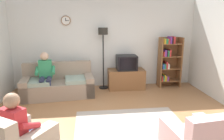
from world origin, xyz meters
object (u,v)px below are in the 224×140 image
at_px(tv, 127,63).
at_px(bookshelf, 168,60).
at_px(person_on_couch, 45,73).
at_px(tv_stand, 126,79).
at_px(floor_lamp, 103,41).
at_px(person_in_left_armchair, 20,125).
at_px(couch, 58,85).

distance_m(tv, bookshelf, 1.34).
distance_m(bookshelf, person_on_couch, 3.69).
bearing_deg(tv_stand, tv, -90.00).
relative_size(floor_lamp, person_in_left_armchair, 1.65).
bearing_deg(bookshelf, tv, -175.99).
xyz_separation_m(couch, bookshelf, (3.33, 0.49, 0.53)).
relative_size(tv_stand, bookshelf, 0.70).
height_order(couch, bookshelf, bookshelf).
bearing_deg(person_in_left_armchair, person_on_couch, 92.80).
distance_m(bookshelf, person_in_left_armchair, 4.81).
xyz_separation_m(tv, person_in_left_armchair, (-2.16, -3.19, -0.21)).
bearing_deg(person_on_couch, tv, 12.42).
relative_size(couch, floor_lamp, 1.07).
bearing_deg(person_on_couch, bookshelf, 9.36).
bearing_deg(person_in_left_armchair, tv_stand, 56.04).
height_order(tv, bookshelf, bookshelf).
bearing_deg(floor_lamp, tv, -10.10).
distance_m(tv, floor_lamp, 0.95).
height_order(person_on_couch, person_in_left_armchair, person_on_couch).
distance_m(tv_stand, tv, 0.52).
distance_m(tv, person_in_left_armchair, 3.86).
relative_size(tv_stand, person_on_couch, 0.89).
distance_m(couch, person_on_couch, 0.50).
height_order(bookshelf, floor_lamp, floor_lamp).
height_order(couch, floor_lamp, floor_lamp).
height_order(tv_stand, person_on_couch, person_on_couch).
height_order(couch, tv_stand, couch).
xyz_separation_m(person_on_couch, person_in_left_armchair, (0.13, -2.68, -0.09)).
xyz_separation_m(tv_stand, person_on_couch, (-2.30, -0.53, 0.40)).
relative_size(tv_stand, floor_lamp, 0.59).
distance_m(floor_lamp, person_on_couch, 1.88).
relative_size(tv, floor_lamp, 0.32).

